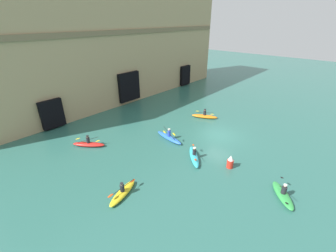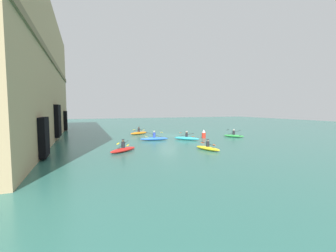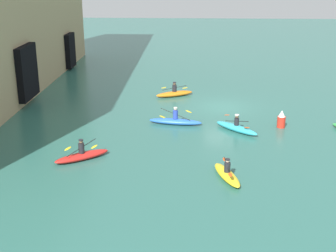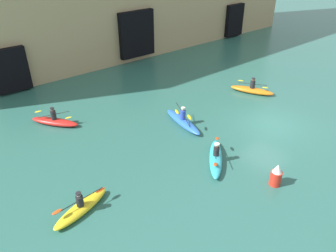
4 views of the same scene
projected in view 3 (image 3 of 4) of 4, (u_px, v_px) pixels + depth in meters
ground_plane at (222, 107)px, 34.73m from camera, size 120.00×120.00×0.00m
kayak_red at (82, 155)px, 25.31m from camera, size 2.43×2.92×1.16m
kayak_cyan at (236, 128)px, 29.61m from camera, size 2.80×2.78×1.11m
kayak_orange at (174, 93)px, 37.43m from camera, size 2.08×3.15×1.16m
kayak_yellow at (227, 174)px, 23.11m from camera, size 2.94×1.54×1.04m
kayak_blue at (175, 121)px, 30.87m from camera, size 1.18×3.58×1.18m
marker_buoy at (281, 119)px, 30.23m from camera, size 0.53×0.53×1.15m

